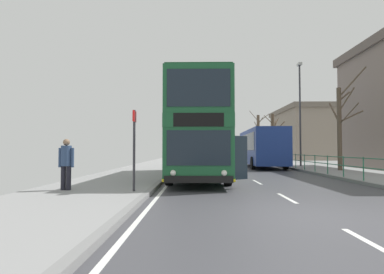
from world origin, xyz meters
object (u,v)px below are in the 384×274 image
Objects in this scene: bare_tree_far_00 at (258,136)px; background_building_01 at (322,134)px; double_decker_bus_main at (198,132)px; background_bus_far_lane at (261,147)px; bare_tree_far_02 at (273,135)px; street_lamp_far_side at (300,107)px; bus_stop_sign_near at (134,141)px; bare_tree_far_01 at (341,123)px; pedestrian_companion at (66,161)px.

background_building_01 reaches higher than bare_tree_far_00.
double_decker_bus_main is 1.52× the size of bare_tree_far_00.
bare_tree_far_00 is (3.45, 19.16, 1.74)m from background_bus_far_lane.
background_bus_far_lane is at bearing -107.74° from bare_tree_far_02.
background_building_01 is (11.13, 24.20, -1.00)m from street_lamp_far_side.
street_lamp_far_side reaches higher than bare_tree_far_02.
background_building_01 is (21.56, 40.02, 2.22)m from bus_stop_sign_near.
bare_tree_far_01 is at bearing 43.08° from bus_stop_sign_near.
street_lamp_far_side is at bearing 50.75° from pedestrian_companion.
bare_tree_far_01 reaches higher than pedestrian_companion.
double_decker_bus_main is 13.19m from street_lamp_far_side.
bare_tree_far_01 reaches higher than bare_tree_far_02.
bare_tree_far_02 is (9.27, 23.18, 0.82)m from double_decker_bus_main.
background_bus_far_lane is 4.55m from street_lamp_far_side.
background_bus_far_lane is 1.50× the size of bare_tree_far_00.
bus_stop_sign_near is 0.31× the size of street_lamp_far_side.
double_decker_bus_main is at bearing -106.30° from bare_tree_far_00.
street_lamp_far_side is 0.55× the size of background_building_01.
double_decker_bus_main is at bearing -116.14° from background_bus_far_lane.
street_lamp_far_side is at bearing -91.29° from bare_tree_far_00.
background_bus_far_lane is at bearing 66.12° from bus_stop_sign_near.
double_decker_bus_main is 1.01× the size of background_bus_far_lane.
bare_tree_far_00 reaches higher than background_bus_far_lane.
bare_tree_far_00 is at bearing 88.71° from street_lamp_far_side.
double_decker_bus_main is at bearing -153.06° from bare_tree_far_01.
double_decker_bus_main is at bearing -130.08° from street_lamp_far_side.
street_lamp_far_side is at bearing 56.60° from bus_stop_sign_near.
background_bus_far_lane is at bearing 63.86° from double_decker_bus_main.
bare_tree_far_01 is at bearing 26.94° from double_decker_bus_main.
bare_tree_far_00 is at bearing 79.80° from background_bus_far_lane.
bare_tree_far_01 is (0.49, -25.32, -0.25)m from bare_tree_far_00.
bare_tree_far_02 reaches higher than background_bus_far_lane.
bus_stop_sign_near is 37.60m from bare_tree_far_00.
bare_tree_far_00 is (0.45, 20.13, -1.54)m from street_lamp_far_side.
bus_stop_sign_near is at bearing -109.54° from double_decker_bus_main.
bus_stop_sign_near is at bearing -123.40° from street_lamp_far_side.
street_lamp_far_side is at bearing -94.07° from bare_tree_far_02.
pedestrian_companion is 0.20× the size of street_lamp_far_side.
bare_tree_far_00 is 11.44m from background_building_01.
bare_tree_far_00 reaches higher than pedestrian_companion.
double_decker_bus_main is 6.32m from bus_stop_sign_near.
background_bus_far_lane is at bearing 162.04° from street_lamp_far_side.
street_lamp_far_side reaches higher than bare_tree_far_01.
double_decker_bus_main is 31.30m from bare_tree_far_00.
street_lamp_far_side is at bearing -17.96° from background_bus_far_lane.
bus_stop_sign_near is 15.63m from bare_tree_far_01.
bare_tree_far_02 is (0.94, 13.29, -1.76)m from street_lamp_far_side.
background_bus_far_lane is 19.21m from pedestrian_companion.
bare_tree_far_00 reaches higher than double_decker_bus_main.
bare_tree_far_00 is at bearing 91.11° from bare_tree_far_01.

